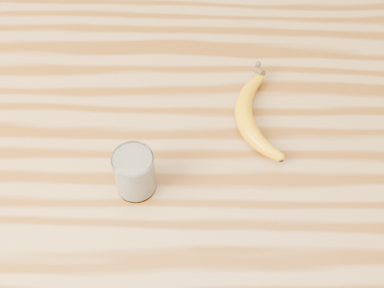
{
  "coord_description": "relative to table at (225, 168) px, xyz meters",
  "views": [
    {
      "loc": [
        -0.06,
        -0.58,
        1.7
      ],
      "look_at": [
        -0.07,
        -0.05,
        0.93
      ],
      "focal_mm": 50.0,
      "sensor_mm": 36.0,
      "label": 1
    }
  ],
  "objects": [
    {
      "name": "smoothie_glass",
      "position": [
        -0.16,
        -0.12,
        0.17
      ],
      "size": [
        0.07,
        0.07,
        0.09
      ],
      "color": "white",
      "rests_on": "table"
    },
    {
      "name": "banana",
      "position": [
        0.03,
        0.02,
        0.15
      ],
      "size": [
        0.14,
        0.29,
        0.03
      ],
      "primitive_type": null,
      "rotation": [
        0.0,
        0.0,
        0.13
      ],
      "color": "#D58B00",
      "rests_on": "table"
    },
    {
      "name": "table",
      "position": [
        0.0,
        0.0,
        0.0
      ],
      "size": [
        1.2,
        0.8,
        0.9
      ],
      "color": "olive",
      "rests_on": "ground"
    }
  ]
}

